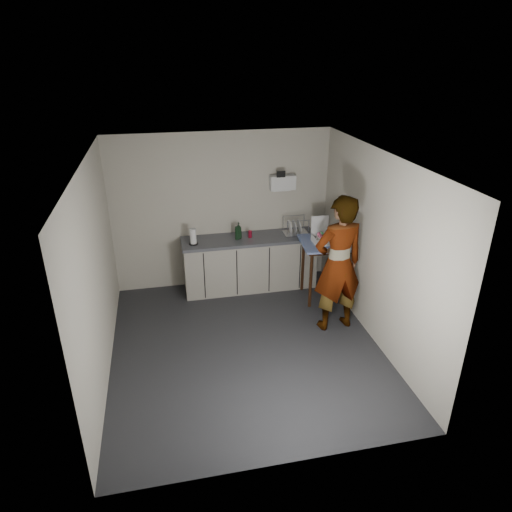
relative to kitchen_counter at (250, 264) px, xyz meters
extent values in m
plane|color=#29292E|center=(-0.40, -1.70, -0.43)|extent=(4.00, 4.00, 0.00)
cube|color=beige|center=(-0.40, 0.29, 0.87)|extent=(3.60, 0.02, 2.60)
cube|color=beige|center=(1.39, -1.70, 0.87)|extent=(0.02, 4.00, 2.60)
cube|color=beige|center=(-2.19, -1.70, 0.87)|extent=(0.02, 4.00, 2.60)
cube|color=silver|center=(-0.40, -1.70, 2.17)|extent=(3.60, 4.00, 0.01)
cube|color=black|center=(0.00, 0.00, -0.39)|extent=(2.20, 0.52, 0.08)
cube|color=#B4AFA0|center=(0.00, 0.00, 0.00)|extent=(2.20, 0.58, 0.86)
cube|color=#4E5058|center=(0.00, 0.00, 0.46)|extent=(2.24, 0.62, 0.05)
cube|color=black|center=(-0.80, -0.29, 0.00)|extent=(0.02, 0.01, 0.80)
cube|color=black|center=(-0.27, -0.29, 0.00)|extent=(0.02, 0.01, 0.80)
cube|color=black|center=(0.27, -0.29, 0.00)|extent=(0.01, 0.01, 0.80)
cube|color=black|center=(0.80, -0.29, 0.00)|extent=(0.02, 0.01, 0.80)
cube|color=white|center=(0.60, 0.22, 1.32)|extent=(0.42, 0.16, 0.24)
cube|color=white|center=(0.60, 0.27, 1.18)|extent=(0.30, 0.06, 0.04)
cube|color=black|center=(0.55, 0.13, 1.48)|extent=(0.14, 0.02, 0.10)
cylinder|color=#331A0B|center=(0.80, -0.86, 0.03)|extent=(0.05, 0.05, 0.91)
cylinder|color=#331A0B|center=(1.36, -0.90, 0.03)|extent=(0.05, 0.05, 0.91)
cylinder|color=#331A0B|center=(0.84, -0.30, 0.03)|extent=(0.05, 0.05, 0.91)
cylinder|color=#331A0B|center=(1.40, -0.34, 0.03)|extent=(0.05, 0.05, 0.91)
cube|color=#331A0B|center=(1.10, -0.60, 0.50)|extent=(0.73, 0.73, 0.04)
cube|color=#1C41A9|center=(1.10, -0.60, 0.54)|extent=(0.82, 0.82, 0.03)
imported|color=#B2A593|center=(0.97, -1.46, 0.58)|extent=(0.79, 0.58, 2.02)
imported|color=black|center=(-0.18, 0.00, 0.62)|extent=(0.11, 0.11, 0.28)
cylinder|color=red|center=(0.01, 0.01, 0.54)|extent=(0.06, 0.06, 0.12)
cylinder|color=black|center=(-0.21, -0.02, 0.59)|extent=(0.06, 0.06, 0.22)
cylinder|color=black|center=(-0.93, -0.08, 0.49)|extent=(0.15, 0.15, 0.01)
cylinder|color=white|center=(-0.93, -0.08, 0.62)|extent=(0.10, 0.10, 0.25)
cube|color=silver|center=(0.79, 0.02, 0.49)|extent=(0.41, 0.31, 0.02)
cylinder|color=silver|center=(0.61, -0.12, 0.64)|extent=(0.01, 0.01, 0.27)
cylinder|color=silver|center=(0.98, -0.12, 0.64)|extent=(0.01, 0.01, 0.27)
cylinder|color=silver|center=(0.61, 0.15, 0.64)|extent=(0.01, 0.01, 0.27)
cylinder|color=silver|center=(0.98, 0.15, 0.64)|extent=(0.01, 0.01, 0.27)
cylinder|color=white|center=(0.69, 0.02, 0.62)|extent=(0.05, 0.22, 0.22)
cylinder|color=white|center=(0.77, 0.02, 0.62)|extent=(0.05, 0.22, 0.22)
cylinder|color=white|center=(0.85, 0.02, 0.62)|extent=(0.05, 0.22, 0.22)
cube|color=white|center=(1.03, -0.63, 0.56)|extent=(0.29, 0.29, 0.01)
cube|color=white|center=(1.03, -0.77, 0.62)|extent=(0.28, 0.01, 0.10)
cube|color=white|center=(1.03, -0.49, 0.62)|extent=(0.28, 0.01, 0.10)
cube|color=white|center=(0.89, -0.63, 0.62)|extent=(0.01, 0.28, 0.10)
cube|color=white|center=(1.17, -0.63, 0.62)|extent=(0.01, 0.28, 0.10)
cube|color=white|center=(1.03, -0.49, 0.82)|extent=(0.28, 0.01, 0.28)
cylinder|color=white|center=(1.03, -0.63, 0.62)|extent=(0.19, 0.19, 0.10)
sphere|color=#F85B8B|center=(0.98, -0.67, 0.69)|extent=(0.06, 0.06, 0.06)
sphere|color=#5BABF8|center=(1.08, -0.67, 0.69)|extent=(0.06, 0.06, 0.06)
sphere|color=#5CE07A|center=(1.03, -0.58, 0.69)|extent=(0.06, 0.06, 0.06)
sphere|color=#F85B8B|center=(0.99, -0.59, 0.69)|extent=(0.06, 0.06, 0.06)
camera|label=1|loc=(-1.35, -6.83, 3.34)|focal=32.00mm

